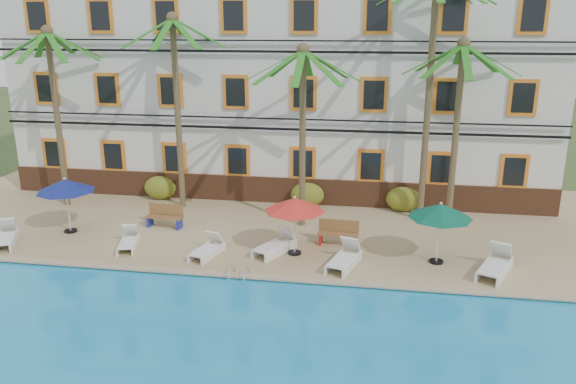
% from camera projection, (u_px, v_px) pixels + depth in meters
% --- Properties ---
extents(ground, '(100.00, 100.00, 0.00)m').
position_uv_depth(ground, '(233.00, 271.00, 19.33)').
color(ground, '#384C23').
rests_on(ground, ground).
extents(pool_deck, '(30.00, 12.00, 0.25)m').
position_uv_depth(pool_deck, '(262.00, 219.00, 24.01)').
color(pool_deck, tan).
rests_on(pool_deck, ground).
extents(pool_coping, '(30.00, 0.35, 0.06)m').
position_uv_depth(pool_coping, '(226.00, 274.00, 18.40)').
color(pool_coping, tan).
rests_on(pool_coping, pool_deck).
extents(hotel_building, '(25.40, 6.44, 10.22)m').
position_uv_depth(hotel_building, '(281.00, 83.00, 27.18)').
color(hotel_building, silver).
rests_on(hotel_building, pool_deck).
extents(palm_a, '(4.43, 4.43, 7.84)m').
position_uv_depth(palm_a, '(54.00, 93.00, 23.99)').
color(palm_a, brown).
rests_on(palm_a, pool_deck).
extents(palm_b, '(4.43, 4.43, 8.36)m').
position_uv_depth(palm_b, '(176.00, 86.00, 23.70)').
color(palm_b, brown).
rests_on(palm_b, pool_deck).
extents(palm_c, '(4.43, 4.43, 7.22)m').
position_uv_depth(palm_c, '(303.00, 110.00, 21.60)').
color(palm_c, brown).
rests_on(palm_c, pool_deck).
extents(palm_d, '(4.43, 4.43, 9.99)m').
position_uv_depth(palm_d, '(431.00, 67.00, 21.76)').
color(palm_d, brown).
rests_on(palm_d, pool_deck).
extents(palm_e, '(4.43, 4.43, 7.43)m').
position_uv_depth(palm_e, '(458.00, 106.00, 21.73)').
color(palm_e, brown).
rests_on(palm_e, pool_deck).
extents(shrub_left, '(1.50, 0.90, 1.10)m').
position_uv_depth(shrub_left, '(160.00, 188.00, 26.10)').
color(shrub_left, '#245418').
rests_on(shrub_left, pool_deck).
extents(shrub_mid, '(1.50, 0.90, 1.10)m').
position_uv_depth(shrub_mid, '(307.00, 195.00, 25.06)').
color(shrub_mid, '#245418').
rests_on(shrub_mid, pool_deck).
extents(shrub_right, '(1.50, 0.90, 1.10)m').
position_uv_depth(shrub_right, '(403.00, 199.00, 24.43)').
color(shrub_right, '#245418').
rests_on(shrub_right, pool_deck).
extents(umbrella_blue, '(2.23, 2.23, 2.23)m').
position_uv_depth(umbrella_blue, '(65.00, 186.00, 21.65)').
color(umbrella_blue, black).
rests_on(umbrella_blue, pool_deck).
extents(umbrella_red, '(2.16, 2.16, 2.17)m').
position_uv_depth(umbrella_red, '(295.00, 205.00, 19.58)').
color(umbrella_red, black).
rests_on(umbrella_red, pool_deck).
extents(umbrella_green, '(2.19, 2.19, 2.20)m').
position_uv_depth(umbrella_green, '(440.00, 211.00, 18.84)').
color(umbrella_green, black).
rests_on(umbrella_green, pool_deck).
extents(lounger_a, '(1.41, 1.99, 0.89)m').
position_uv_depth(lounger_a, '(5.00, 237.00, 20.88)').
color(lounger_a, white).
rests_on(lounger_a, pool_deck).
extents(lounger_b, '(0.98, 1.74, 0.78)m').
position_uv_depth(lounger_b, '(129.00, 241.00, 20.58)').
color(lounger_b, white).
rests_on(lounger_b, pool_deck).
extents(lounger_c, '(0.98, 1.75, 0.78)m').
position_uv_depth(lounger_c, '(207.00, 249.00, 19.89)').
color(lounger_c, white).
rests_on(lounger_c, pool_deck).
extents(lounger_d, '(1.45, 1.97, 0.88)m').
position_uv_depth(lounger_d, '(275.00, 245.00, 20.14)').
color(lounger_d, white).
rests_on(lounger_d, pool_deck).
extents(lounger_e, '(1.19, 2.02, 0.90)m').
position_uv_depth(lounger_e, '(344.00, 258.00, 19.00)').
color(lounger_e, white).
rests_on(lounger_e, pool_deck).
extents(lounger_f, '(1.51, 2.16, 0.97)m').
position_uv_depth(lounger_f, '(495.00, 265.00, 18.42)').
color(lounger_f, white).
rests_on(lounger_f, pool_deck).
extents(bench_left, '(1.54, 0.62, 0.93)m').
position_uv_depth(bench_left, '(165.00, 216.00, 22.62)').
color(bench_left, olive).
rests_on(bench_left, pool_deck).
extents(bench_right, '(1.52, 0.55, 0.93)m').
position_uv_depth(bench_right, '(338.00, 232.00, 20.83)').
color(bench_right, olive).
rests_on(bench_right, pool_deck).
extents(pool_ladder, '(0.54, 0.74, 0.74)m').
position_uv_depth(pool_ladder, '(239.00, 278.00, 18.24)').
color(pool_ladder, silver).
rests_on(pool_ladder, ground).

